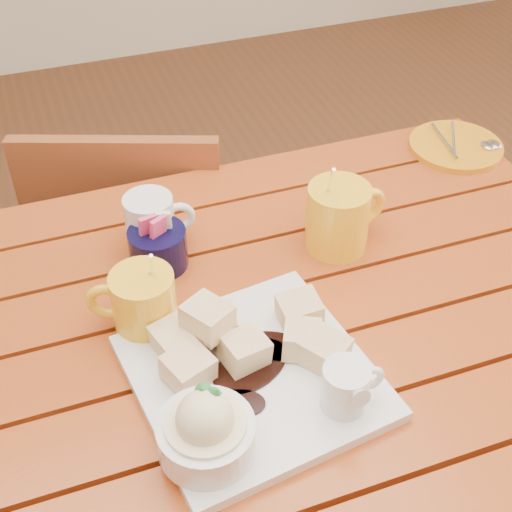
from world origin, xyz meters
name	(u,v)px	position (x,y,z in m)	size (l,w,h in m)	color
table	(241,378)	(0.00, 0.00, 0.64)	(1.20, 0.79, 0.75)	maroon
dessert_plate	(244,383)	(-0.03, -0.12, 0.78)	(0.32, 0.32, 0.12)	white
coffee_mug_left	(142,302)	(-0.12, 0.04, 0.80)	(0.12, 0.09, 0.15)	yellow
coffee_mug_right	(339,216)	(0.20, 0.12, 0.81)	(0.14, 0.10, 0.16)	yellow
cream_pitcher	(152,221)	(-0.07, 0.22, 0.80)	(0.11, 0.09, 0.09)	white
sugar_caddy	(158,247)	(-0.07, 0.17, 0.78)	(0.09, 0.09, 0.10)	black
orange_saucer	(457,146)	(0.53, 0.30, 0.76)	(0.17, 0.17, 0.02)	orange
chair_far	(140,255)	(-0.05, 0.55, 0.45)	(0.49, 0.49, 0.81)	brown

